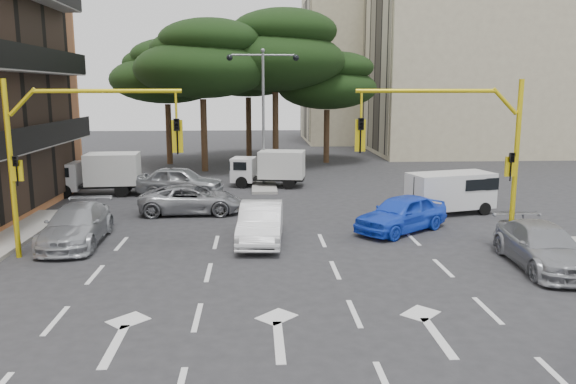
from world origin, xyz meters
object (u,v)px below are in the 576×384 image
at_px(signal_mast_left, 64,144).
at_px(car_silver_cross_a, 192,199).
at_px(box_truck_b, 269,169).
at_px(car_silver_cross_b, 180,181).
at_px(car_white_hatch, 261,223).
at_px(car_silver_wagon, 76,225).
at_px(street_lamp_center, 263,93).
at_px(signal_mast_right, 467,141).
at_px(box_truck_a, 97,174).
at_px(car_silver_parked, 543,246).
at_px(van_white, 450,193).
at_px(car_blue_compact, 401,213).

xyz_separation_m(signal_mast_left, car_silver_cross_a, (3.36, 6.55, -3.23)).
bearing_deg(box_truck_b, car_silver_cross_b, 127.83).
height_order(car_white_hatch, car_silver_cross_b, car_silver_cross_b).
distance_m(car_silver_cross_b, box_truck_b, 5.42).
bearing_deg(car_silver_wagon, street_lamp_center, 58.00).
relative_size(signal_mast_right, car_silver_cross_b, 1.30).
height_order(signal_mast_right, car_silver_wagon, signal_mast_right).
height_order(car_silver_cross_b, box_truck_a, box_truck_a).
height_order(car_silver_cross_a, box_truck_b, box_truck_b).
bearing_deg(car_silver_wagon, box_truck_b, 55.97).
bearing_deg(street_lamp_center, car_silver_parked, -61.56).
bearing_deg(van_white, car_silver_cross_a, -108.14).
bearing_deg(box_truck_a, car_silver_parked, -130.94).
relative_size(signal_mast_left, car_silver_cross_a, 1.27).
relative_size(street_lamp_center, van_white, 2.02).
xyz_separation_m(street_lamp_center, car_silver_parked, (8.70, -16.07, -4.74)).
bearing_deg(box_truck_a, box_truck_b, -81.05).
bearing_deg(car_silver_parked, car_silver_cross_a, 148.21).
xyz_separation_m(car_silver_cross_b, car_silver_parked, (13.22, -13.07, -0.10)).
distance_m(car_white_hatch, car_silver_parked, 9.68).
height_order(car_silver_parked, box_truck_a, box_truck_a).
bearing_deg(signal_mast_right, signal_mast_left, 180.00).
relative_size(car_white_hatch, box_truck_b, 1.04).
bearing_deg(car_blue_compact, street_lamp_center, 167.91).
bearing_deg(box_truck_b, car_white_hatch, -172.50).
xyz_separation_m(van_white, box_truck_a, (-17.44, 5.57, 0.16)).
height_order(car_silver_parked, box_truck_b, box_truck_b).
relative_size(signal_mast_left, car_blue_compact, 1.38).
relative_size(signal_mast_right, car_blue_compact, 1.38).
height_order(signal_mast_left, box_truck_b, signal_mast_left).
bearing_deg(street_lamp_center, van_white, -43.95).
bearing_deg(car_silver_cross_a, car_silver_cross_b, 12.41).
height_order(signal_mast_left, car_silver_cross_a, signal_mast_left).
xyz_separation_m(car_blue_compact, car_silver_cross_b, (-9.87, 8.28, 0.04)).
bearing_deg(car_blue_compact, van_white, 98.06).
distance_m(signal_mast_left, car_white_hatch, 7.37).
xyz_separation_m(street_lamp_center, box_truck_b, (0.28, -0.50, -4.37)).
distance_m(street_lamp_center, car_silver_cross_a, 9.50).
bearing_deg(car_white_hatch, street_lamp_center, 92.55).
bearing_deg(box_truck_b, street_lamp_center, 39.69).
bearing_deg(van_white, street_lamp_center, -148.84).
distance_m(signal_mast_left, car_silver_wagon, 3.61).
height_order(car_silver_wagon, box_truck_a, box_truck_a).
distance_m(street_lamp_center, car_white_hatch, 13.37).
bearing_deg(signal_mast_left, car_white_hatch, 12.91).
xyz_separation_m(car_silver_parked, van_white, (-0.26, 7.93, 0.27)).
distance_m(signal_mast_left, car_silver_parked, 15.96).
distance_m(signal_mast_left, car_silver_cross_b, 11.66).
distance_m(signal_mast_right, car_silver_cross_b, 16.09).
xyz_separation_m(car_white_hatch, box_truck_b, (0.59, 12.02, 0.32)).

